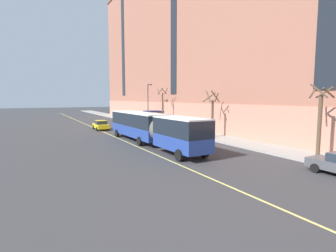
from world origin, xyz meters
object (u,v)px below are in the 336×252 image
parked_car_silver_1 (127,119)px  taxi_cab (101,125)px  street_tree_mid_block (212,113)px  fire_hydrant (142,122)px  city_bus (150,127)px  street_tree_near_corner (320,121)px  street_lamp (148,100)px  street_tree_far_uptown (162,107)px  parked_car_white_0 (156,126)px

parked_car_silver_1 → taxi_cab: size_ratio=1.00×
street_tree_mid_block → fire_hydrant: 21.03m
city_bus → street_tree_near_corner: street_tree_near_corner is taller
city_bus → street_lamp: bearing=66.4°
parked_car_silver_1 → street_tree_far_uptown: size_ratio=0.69×
parked_car_white_0 → taxi_cab: (-7.60, 5.04, 0.00)m
city_bus → taxi_cab: bearing=94.5°
parked_car_silver_1 → fire_hydrant: bearing=-67.6°
parked_car_white_0 → street_lamp: street_lamp is taller
taxi_cab → street_tree_far_uptown: street_tree_far_uptown is taller
city_bus → street_tree_near_corner: 16.29m
fire_hydrant → parked_car_white_0: bearing=-100.0°
parked_car_silver_1 → street_lamp: bearing=-76.3°
taxi_cab → fire_hydrant: size_ratio=6.58×
parked_car_silver_1 → fire_hydrant: size_ratio=6.59×
parked_car_silver_1 → street_tree_near_corner: 39.13m
street_tree_near_corner → fire_hydrant: size_ratio=8.67×
parked_car_white_0 → parked_car_silver_1: bearing=89.4°
city_bus → street_tree_near_corner: (9.25, -13.34, 1.32)m
parked_car_white_0 → fire_hydrant: (1.76, 9.99, -0.29)m
city_bus → parked_car_white_0: size_ratio=4.27×
street_lamp → fire_hydrant: 5.30m
parked_car_white_0 → parked_car_silver_1: same height
parked_car_silver_1 → fire_hydrant: (1.61, -3.90, -0.29)m
parked_car_silver_1 → street_tree_near_corner: (2.83, -38.95, 2.57)m
street_lamp → parked_car_white_0: bearing=-105.1°
street_tree_near_corner → street_tree_mid_block: street_tree_near_corner is taller
city_bus → street_tree_far_uptown: street_tree_far_uptown is taller
parked_car_white_0 → street_lamp: bearing=74.9°
street_lamp → street_tree_far_uptown: bearing=-72.3°
street_tree_near_corner → street_tree_mid_block: (0.01, 14.23, -0.13)m
parked_car_silver_1 → street_lamp: (1.71, -7.01, 3.99)m
parked_car_white_0 → street_tree_mid_block: bearing=-74.6°
street_lamp → city_bus: bearing=-113.6°
fire_hydrant → street_tree_near_corner: bearing=-88.0°
parked_car_white_0 → fire_hydrant: size_ratio=6.18×
street_tree_near_corner → taxi_cab: bearing=109.4°
parked_car_white_0 → street_tree_far_uptown: size_ratio=0.64×
fire_hydrant → street_lamp: bearing=-88.2°
parked_car_silver_1 → street_tree_far_uptown: street_tree_far_uptown is taller
street_tree_far_uptown → fire_hydrant: 7.49m
parked_car_silver_1 → taxi_cab: (-7.75, -8.85, 0.00)m
taxi_cab → street_tree_far_uptown: 11.12m
street_tree_far_uptown → street_lamp: 3.86m
parked_car_silver_1 → street_tree_near_corner: bearing=-85.8°
street_tree_near_corner → street_tree_far_uptown: size_ratio=0.90×
city_bus → parked_car_white_0: city_bus is taller
parked_car_silver_1 → street_tree_near_corner: street_tree_near_corner is taller
city_bus → street_tree_mid_block: (9.26, 0.89, 1.19)m
city_bus → street_tree_near_corner: bearing=-55.2°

